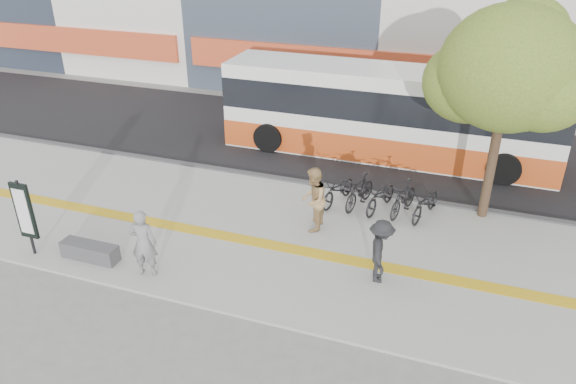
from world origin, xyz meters
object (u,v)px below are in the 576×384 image
(street_tree, at_px, (508,70))
(bus, at_px, (387,115))
(seated_woman, at_px, (143,243))
(bench, at_px, (90,251))
(pedestrian_tan, at_px, (313,200))
(signboard, at_px, (24,212))
(pedestrian_dark, at_px, (381,251))

(street_tree, height_order, bus, street_tree)
(street_tree, xyz_separation_m, seated_woman, (-7.98, -6.10, -3.51))
(bench, bearing_deg, bus, 57.87)
(bench, xyz_separation_m, pedestrian_tan, (5.14, 3.43, 0.73))
(bench, height_order, street_tree, street_tree)
(bus, relative_size, pedestrian_tan, 6.37)
(signboard, xyz_separation_m, pedestrian_dark, (9.02, 1.93, -0.44))
(pedestrian_tan, bearing_deg, bench, -61.02)
(seated_woman, bearing_deg, bench, -17.27)
(signboard, height_order, seated_woman, signboard)
(bus, distance_m, pedestrian_tan, 6.37)
(bench, bearing_deg, seated_woman, -2.59)
(bench, height_order, signboard, signboard)
(bench, height_order, seated_woman, seated_woman)
(signboard, xyz_separation_m, bus, (7.69, 10.01, 0.22))
(bus, bearing_deg, bench, -122.13)
(bench, relative_size, signboard, 0.73)
(signboard, distance_m, seated_woman, 3.43)
(street_tree, bearing_deg, seated_woman, -142.59)
(bench, xyz_separation_m, seated_woman, (1.80, -0.08, 0.70))
(seated_woman, bearing_deg, street_tree, -157.27)
(pedestrian_dark, bearing_deg, bus, -2.34)
(bus, height_order, pedestrian_dark, bus)
(pedestrian_tan, bearing_deg, pedestrian_dark, 46.90)
(bus, distance_m, seated_woman, 10.70)
(bench, height_order, pedestrian_tan, pedestrian_tan)
(bench, bearing_deg, pedestrian_dark, 12.32)
(seated_woman, height_order, pedestrian_tan, pedestrian_tan)
(bench, distance_m, pedestrian_dark, 7.62)
(pedestrian_dark, bearing_deg, bench, 90.64)
(bench, distance_m, bus, 11.53)
(street_tree, bearing_deg, signboard, -150.93)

